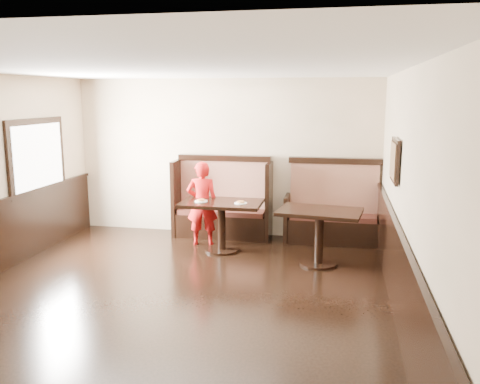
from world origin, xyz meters
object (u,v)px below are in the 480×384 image
(booth_main, at_px, (223,207))
(child, at_px, (202,204))
(table_neighbor, at_px, (319,224))
(table_main, at_px, (222,213))
(booth_neighbor, at_px, (333,215))

(booth_main, height_order, child, booth_main)
(booth_main, height_order, table_neighbor, booth_main)
(booth_main, distance_m, table_main, 0.92)
(booth_main, bearing_deg, table_neighbor, -35.81)
(booth_neighbor, xyz_separation_m, table_neighbor, (-0.18, -1.27, 0.15))
(table_main, xyz_separation_m, child, (-0.40, 0.28, 0.09))
(booth_main, bearing_deg, table_main, -78.33)
(table_neighbor, xyz_separation_m, child, (-1.98, 0.65, 0.09))
(booth_neighbor, distance_m, child, 2.26)
(booth_neighbor, relative_size, child, 1.15)
(booth_main, relative_size, booth_neighbor, 1.06)
(table_main, distance_m, table_neighbor, 1.63)
(table_neighbor, distance_m, child, 2.09)
(booth_neighbor, relative_size, table_neighbor, 1.27)
(booth_neighbor, xyz_separation_m, child, (-2.16, -0.62, 0.23))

